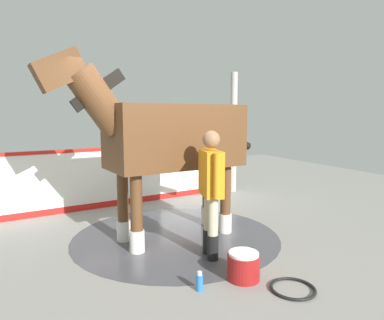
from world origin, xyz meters
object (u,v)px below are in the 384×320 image
Objects in this scene: handler at (211,186)px; bottle_spray at (200,282)px; bottle_shampoo at (252,257)px; wash_bucket at (243,266)px; hose_coil at (293,289)px; horse at (168,138)px.

handler is 7.70× the size of bottle_spray.
bottle_shampoo is at bearing -38.70° from handler.
bottle_shampoo is at bearing 131.97° from wash_bucket.
bottle_spray is 0.98m from hose_coil.
bottle_spray is (0.73, -0.53, -0.84)m from handler.
handler is at bearing -142.65° from bottle_shampoo.
bottle_spray is (0.02, -0.56, -0.06)m from wash_bucket.
hose_coil is at bearing 65.25° from bottle_spray.
handler is at bearing 144.26° from bottle_spray.
bottle_shampoo is 0.91m from bottle_spray.
wash_bucket reaches higher than bottle_shampoo.
hose_coil is (0.41, 0.89, -0.08)m from bottle_spray.
bottle_shampoo is at bearing 107.16° from horse.
horse reaches higher than bottle_shampoo.
horse is at bearing -170.37° from wash_bucket.
wash_bucket is 1.68× the size of bottle_shampoo.
hose_coil is (0.70, 0.03, -0.08)m from bottle_shampoo.
handler is 1.00m from bottle_shampoo.
handler is 1.51m from hose_coil.
bottle_spray is at bearing -111.79° from handler.
horse is at bearing -156.40° from bottle_shampoo.
hose_coil is at bearing -58.39° from handler.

